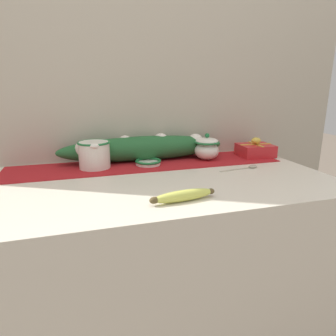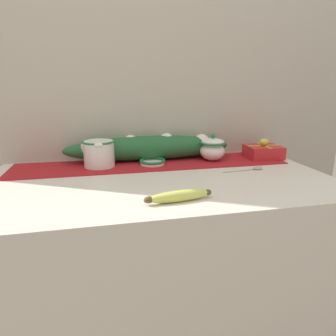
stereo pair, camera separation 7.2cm
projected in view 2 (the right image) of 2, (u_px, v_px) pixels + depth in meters
countertop at (162, 290)px, 1.17m from camera, size 1.21×0.66×0.92m
back_wall at (145, 93)px, 1.31m from camera, size 2.01×0.04×2.40m
table_runner at (152, 164)px, 1.24m from camera, size 1.11×0.24×0.00m
cream_pitcher at (99, 153)px, 1.18m from camera, size 0.13×0.15×0.11m
sugar_bowl at (212, 149)px, 1.28m from camera, size 0.11×0.11×0.12m
small_dish at (152, 162)px, 1.23m from camera, size 0.11×0.11×0.02m
banana at (179, 196)px, 0.84m from camera, size 0.20×0.05×0.03m
spoon at (255, 169)px, 1.16m from camera, size 0.17×0.04×0.01m
gift_box at (263, 151)px, 1.34m from camera, size 0.15×0.13×0.09m
poinsettia_garland at (149, 147)px, 1.29m from camera, size 0.72×0.11×0.11m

